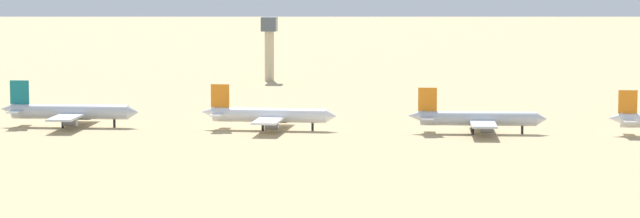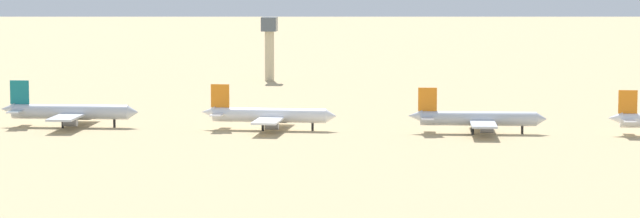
{
  "view_description": "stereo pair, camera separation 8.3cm",
  "coord_description": "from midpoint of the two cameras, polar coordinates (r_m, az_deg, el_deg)",
  "views": [
    {
      "loc": [
        45.88,
        -329.24,
        40.73
      ],
      "look_at": [
        13.75,
        -14.82,
        6.0
      ],
      "focal_mm": 75.34,
      "sensor_mm": 36.0,
      "label": 1
    },
    {
      "loc": [
        45.96,
        -329.23,
        40.73
      ],
      "look_at": [
        13.75,
        -14.82,
        6.0
      ],
      "focal_mm": 75.34,
      "sensor_mm": 36.0,
      "label": 2
    }
  ],
  "objects": [
    {
      "name": "ground",
      "position": [
        334.91,
        -2.07,
        -0.72
      ],
      "size": [
        4000.0,
        4000.0,
        0.0
      ],
      "primitive_type": "plane",
      "color": "tan"
    },
    {
      "name": "parked_jet_teal_2",
      "position": [
        337.63,
        -10.61,
        -0.12
      ],
      "size": [
        34.84,
        29.19,
        11.53
      ],
      "rotation": [
        0.0,
        0.0,
        0.02
      ],
      "color": "silver",
      "rests_on": "ground"
    },
    {
      "name": "parked_jet_orange_3",
      "position": [
        326.15,
        -2.21,
        -0.27
      ],
      "size": [
        33.43,
        28.03,
        11.06
      ],
      "rotation": [
        0.0,
        0.0,
        -0.03
      ],
      "color": "white",
      "rests_on": "ground"
    },
    {
      "name": "parked_jet_orange_4",
      "position": [
        321.38,
        6.68,
        -0.41
      ],
      "size": [
        33.06,
        27.74,
        10.93
      ],
      "rotation": [
        0.0,
        0.0,
        0.04
      ],
      "color": "silver",
      "rests_on": "ground"
    },
    {
      "name": "control_tower",
      "position": [
        460.46,
        -2.16,
        2.84
      ],
      "size": [
        5.2,
        5.2,
        21.88
      ],
      "color": "#C6B793",
      "rests_on": "ground"
    }
  ]
}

